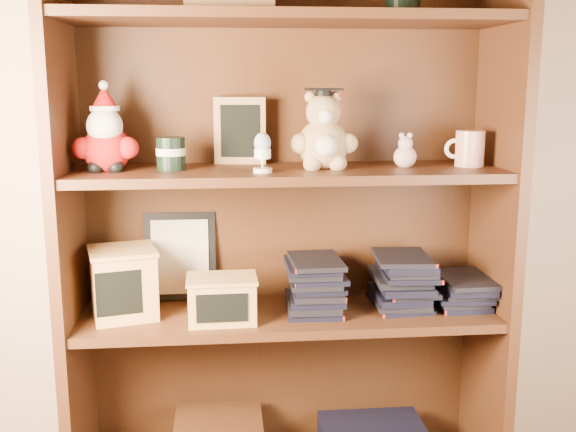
% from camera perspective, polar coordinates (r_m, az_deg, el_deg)
% --- Properties ---
extents(bookcase, '(1.20, 0.35, 1.60)m').
position_cam_1_polar(bookcase, '(1.89, -0.22, -0.93)').
color(bookcase, '#482714').
rests_on(bookcase, ground).
extents(shelf_lower, '(1.14, 0.33, 0.02)m').
position_cam_1_polar(shelf_lower, '(1.90, 0.00, -8.36)').
color(shelf_lower, '#482714').
rests_on(shelf_lower, ground).
extents(shelf_upper, '(1.14, 0.33, 0.02)m').
position_cam_1_polar(shelf_upper, '(1.81, 0.00, 3.65)').
color(shelf_upper, '#482714').
rests_on(shelf_upper, ground).
extents(santa_plush, '(0.17, 0.12, 0.24)m').
position_cam_1_polar(santa_plush, '(1.81, -15.16, 6.43)').
color(santa_plush, '#A50F0F').
rests_on(santa_plush, shelf_upper).
extents(teachers_tin, '(0.08, 0.08, 0.09)m').
position_cam_1_polar(teachers_tin, '(1.80, -9.88, 5.26)').
color(teachers_tin, black).
rests_on(teachers_tin, shelf_upper).
extents(chalkboard_plaque, '(0.15, 0.09, 0.19)m').
position_cam_1_polar(chalkboard_plaque, '(1.91, -4.08, 7.11)').
color(chalkboard_plaque, '#9E7547').
rests_on(chalkboard_plaque, shelf_upper).
extents(egg_cup, '(0.05, 0.05, 0.10)m').
position_cam_1_polar(egg_cup, '(1.72, -2.18, 5.52)').
color(egg_cup, white).
rests_on(egg_cup, shelf_upper).
extents(grad_teddy_bear, '(0.18, 0.15, 0.22)m').
position_cam_1_polar(grad_teddy_bear, '(1.80, 3.03, 6.67)').
color(grad_teddy_bear, tan).
rests_on(grad_teddy_bear, shelf_upper).
extents(pink_figurine, '(0.06, 0.06, 0.10)m').
position_cam_1_polar(pink_figurine, '(1.86, 9.88, 5.22)').
color(pink_figurine, '#D4A7A4').
rests_on(pink_figurine, shelf_upper).
extents(teacher_mug, '(0.11, 0.08, 0.10)m').
position_cam_1_polar(teacher_mug, '(1.91, 15.07, 5.54)').
color(teacher_mug, silver).
rests_on(teacher_mug, shelf_upper).
extents(certificate_frame, '(0.21, 0.05, 0.26)m').
position_cam_1_polar(certificate_frame, '(1.99, -9.11, -3.38)').
color(certificate_frame, black).
rests_on(certificate_frame, shelf_lower).
extents(treats_box, '(0.21, 0.21, 0.19)m').
position_cam_1_polar(treats_box, '(1.88, -13.76, -5.47)').
color(treats_box, tan).
rests_on(treats_box, shelf_lower).
extents(pencils_box, '(0.19, 0.14, 0.12)m').
position_cam_1_polar(pencils_box, '(1.81, -5.61, -6.98)').
color(pencils_box, tan).
rests_on(pencils_box, shelf_lower).
extents(book_stack_left, '(0.14, 0.20, 0.16)m').
position_cam_1_polar(book_stack_left, '(1.88, 2.19, -5.64)').
color(book_stack_left, black).
rests_on(book_stack_left, shelf_lower).
extents(book_stack_mid, '(0.14, 0.20, 0.16)m').
position_cam_1_polar(book_stack_mid, '(1.93, 9.78, -5.35)').
color(book_stack_mid, black).
rests_on(book_stack_mid, shelf_lower).
extents(book_stack_right, '(0.14, 0.20, 0.10)m').
position_cam_1_polar(book_stack_right, '(1.99, 14.43, -6.01)').
color(book_stack_right, black).
rests_on(book_stack_right, shelf_lower).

